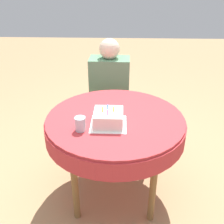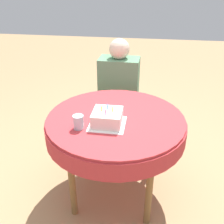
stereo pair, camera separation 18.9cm
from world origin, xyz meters
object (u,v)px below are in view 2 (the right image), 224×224
at_px(chair, 120,97).
at_px(drinking_glass, 78,122).
at_px(birthday_cake, 107,118).
at_px(person, 119,83).

distance_m(chair, drinking_glass, 1.12).
bearing_deg(chair, birthday_cake, -86.70).
relative_size(chair, birthday_cake, 4.39).
xyz_separation_m(chair, drinking_glass, (-0.15, -1.07, 0.30)).
height_order(chair, person, person).
relative_size(birthday_cake, drinking_glass, 2.06).
bearing_deg(person, birthday_cake, -86.36).
relative_size(person, drinking_glass, 11.55).
relative_size(chair, person, 0.78).
xyz_separation_m(birthday_cake, drinking_glass, (-0.19, -0.09, -0.00)).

